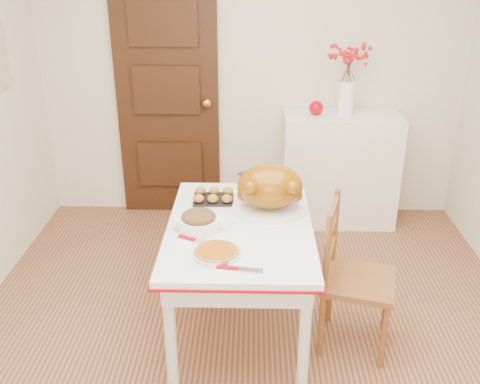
{
  "coord_description": "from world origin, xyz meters",
  "views": [
    {
      "loc": [
        0.01,
        -2.47,
        2.14
      ],
      "look_at": [
        -0.06,
        0.31,
        0.91
      ],
      "focal_mm": 40.69,
      "sensor_mm": 36.0,
      "label": 1
    }
  ],
  "objects_px": {
    "sideboard": "(339,170)",
    "kitchen_table": "(240,279)",
    "chair_oak": "(359,278)",
    "turkey_platter": "(270,189)",
    "pumpkin_pie": "(217,252)"
  },
  "relations": [
    {
      "from": "kitchen_table",
      "to": "pumpkin_pie",
      "type": "xyz_separation_m",
      "value": [
        -0.11,
        -0.35,
        0.39
      ]
    },
    {
      "from": "kitchen_table",
      "to": "chair_oak",
      "type": "height_order",
      "value": "chair_oak"
    },
    {
      "from": "chair_oak",
      "to": "pumpkin_pie",
      "type": "bearing_deg",
      "value": 122.46
    },
    {
      "from": "sideboard",
      "to": "pumpkin_pie",
      "type": "xyz_separation_m",
      "value": [
        -0.9,
        -1.87,
        0.28
      ]
    },
    {
      "from": "chair_oak",
      "to": "turkey_platter",
      "type": "distance_m",
      "value": 0.72
    },
    {
      "from": "kitchen_table",
      "to": "turkey_platter",
      "type": "height_order",
      "value": "turkey_platter"
    },
    {
      "from": "kitchen_table",
      "to": "chair_oak",
      "type": "distance_m",
      "value": 0.69
    },
    {
      "from": "sideboard",
      "to": "chair_oak",
      "type": "distance_m",
      "value": 1.63
    },
    {
      "from": "chair_oak",
      "to": "sideboard",
      "type": "bearing_deg",
      "value": 10.95
    },
    {
      "from": "sideboard",
      "to": "kitchen_table",
      "type": "height_order",
      "value": "sideboard"
    },
    {
      "from": "sideboard",
      "to": "kitchen_table",
      "type": "xyz_separation_m",
      "value": [
        -0.79,
        -1.52,
        -0.11
      ]
    },
    {
      "from": "sideboard",
      "to": "kitchen_table",
      "type": "distance_m",
      "value": 1.72
    },
    {
      "from": "turkey_platter",
      "to": "pumpkin_pie",
      "type": "distance_m",
      "value": 0.61
    },
    {
      "from": "chair_oak",
      "to": "turkey_platter",
      "type": "xyz_separation_m",
      "value": [
        -0.5,
        0.29,
        0.42
      ]
    },
    {
      "from": "kitchen_table",
      "to": "turkey_platter",
      "type": "relative_size",
      "value": 2.71
    }
  ]
}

